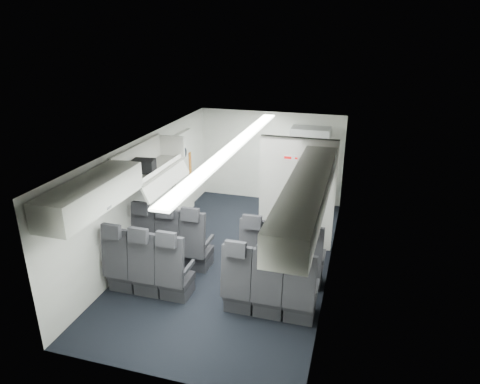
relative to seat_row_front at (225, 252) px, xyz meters
The scene contains 13 objects.
cabin_shell 0.90m from the seat_row_front, 90.00° to the left, with size 3.41×6.01×2.16m.
seat_row_front is the anchor object (origin of this frame).
seat_row_mid 0.90m from the seat_row_front, 90.00° to the right, with size 3.33×0.56×1.24m.
overhead_bin_left_rear 2.50m from the seat_row_front, 133.68° to the right, with size 0.53×1.80×0.40m.
overhead_bin_left_front_open 1.98m from the seat_row_front, 168.87° to the left, with size 0.64×1.70×0.72m.
overhead_bin_right_rear 2.50m from the seat_row_front, 46.32° to the right, with size 0.53×1.80×0.40m.
overhead_bin_right_front 2.04m from the seat_row_front, 11.46° to the left, with size 0.53×1.70×0.40m.
bulkhead_partition 1.79m from the seat_row_front, 53.69° to the left, with size 1.40×0.15×2.13m.
galley_unit 3.43m from the seat_row_front, 73.72° to the left, with size 0.85×0.52×1.90m.
boarding_door 2.71m from the seat_row_front, 128.16° to the left, with size 0.12×1.27×1.86m.
flight_attendant 2.16m from the seat_row_front, 78.69° to the left, with size 0.58×0.38×1.59m, color black.
carry_on_bag 1.99m from the seat_row_front, behind, with size 0.36×0.25×0.22m, color black.
papers 2.20m from the seat_row_front, 73.38° to the left, with size 0.22×0.02×0.15m, color white.
Camera 1 is at (2.03, -6.58, 3.99)m, focal length 32.00 mm.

